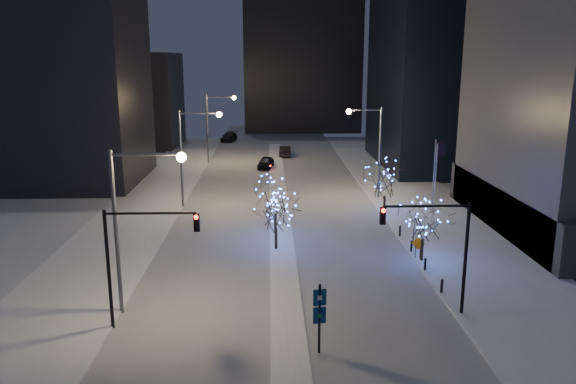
{
  "coord_description": "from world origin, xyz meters",
  "views": [
    {
      "loc": [
        -0.96,
        -29.76,
        15.02
      ],
      "look_at": [
        0.44,
        12.32,
        5.0
      ],
      "focal_mm": 35.0,
      "sensor_mm": 36.0,
      "label": 1
    }
  ],
  "objects_px": {
    "traffic_signal_east": "(440,240)",
    "car_far": "(229,137)",
    "holiday_tree_plaza_far": "(385,180)",
    "wayfinding_sign": "(320,311)",
    "holiday_tree_median_far": "(275,198)",
    "traffic_signal_west": "(135,249)",
    "street_lamp_w_mid": "(191,145)",
    "car_mid": "(285,151)",
    "street_lamp_east": "(372,140)",
    "car_near": "(266,163)",
    "holiday_tree_median_near": "(276,213)",
    "construction_sign": "(418,245)",
    "street_lamp_w_near": "(133,209)",
    "holiday_tree_plaza_near": "(424,222)",
    "street_lamp_w_far": "(214,119)"
  },
  "relations": [
    {
      "from": "street_lamp_w_mid",
      "to": "holiday_tree_plaza_near",
      "type": "distance_m",
      "value": 26.0
    },
    {
      "from": "car_mid",
      "to": "street_lamp_w_near",
      "type": "bearing_deg",
      "value": 82.89
    },
    {
      "from": "traffic_signal_east",
      "to": "holiday_tree_median_far",
      "type": "xyz_separation_m",
      "value": [
        -9.44,
        16.26,
        -1.46
      ]
    },
    {
      "from": "holiday_tree_median_near",
      "to": "traffic_signal_east",
      "type": "bearing_deg",
      "value": -52.02
    },
    {
      "from": "street_lamp_w_far",
      "to": "car_mid",
      "type": "bearing_deg",
      "value": 29.35
    },
    {
      "from": "traffic_signal_east",
      "to": "holiday_tree_median_near",
      "type": "xyz_separation_m",
      "value": [
        -9.44,
        12.09,
        -1.61
      ]
    },
    {
      "from": "car_near",
      "to": "street_lamp_east",
      "type": "bearing_deg",
      "value": -47.74
    },
    {
      "from": "traffic_signal_west",
      "to": "street_lamp_w_mid",
      "type": "bearing_deg",
      "value": 91.06
    },
    {
      "from": "traffic_signal_east",
      "to": "car_far",
      "type": "distance_m",
      "value": 75.8
    },
    {
      "from": "holiday_tree_median_far",
      "to": "construction_sign",
      "type": "bearing_deg",
      "value": -32.12
    },
    {
      "from": "street_lamp_east",
      "to": "car_far",
      "type": "xyz_separation_m",
      "value": [
        -18.59,
        44.66,
        -5.63
      ]
    },
    {
      "from": "holiday_tree_plaza_far",
      "to": "wayfinding_sign",
      "type": "distance_m",
      "value": 28.9
    },
    {
      "from": "street_lamp_east",
      "to": "car_near",
      "type": "xyz_separation_m",
      "value": [
        -11.58,
        17.99,
        -5.65
      ]
    },
    {
      "from": "car_near",
      "to": "holiday_tree_plaza_far",
      "type": "relative_size",
      "value": 0.84
    },
    {
      "from": "holiday_tree_median_near",
      "to": "holiday_tree_plaza_far",
      "type": "bearing_deg",
      "value": 45.47
    },
    {
      "from": "street_lamp_w_far",
      "to": "traffic_signal_west",
      "type": "height_order",
      "value": "street_lamp_w_far"
    },
    {
      "from": "holiday_tree_plaza_far",
      "to": "wayfinding_sign",
      "type": "bearing_deg",
      "value": -108.05
    },
    {
      "from": "traffic_signal_west",
      "to": "holiday_tree_plaza_far",
      "type": "height_order",
      "value": "traffic_signal_west"
    },
    {
      "from": "traffic_signal_east",
      "to": "holiday_tree_plaza_near",
      "type": "bearing_deg",
      "value": 80.23
    },
    {
      "from": "holiday_tree_plaza_far",
      "to": "holiday_tree_plaza_near",
      "type": "bearing_deg",
      "value": -90.0
    },
    {
      "from": "street_lamp_east",
      "to": "car_near",
      "type": "bearing_deg",
      "value": 122.77
    },
    {
      "from": "traffic_signal_east",
      "to": "car_mid",
      "type": "bearing_deg",
      "value": 97.45
    },
    {
      "from": "street_lamp_w_near",
      "to": "holiday_tree_median_far",
      "type": "relative_size",
      "value": 2.05
    },
    {
      "from": "street_lamp_w_near",
      "to": "traffic_signal_east",
      "type": "height_order",
      "value": "street_lamp_w_near"
    },
    {
      "from": "holiday_tree_plaza_near",
      "to": "street_lamp_w_far",
      "type": "bearing_deg",
      "value": 114.86
    },
    {
      "from": "traffic_signal_west",
      "to": "holiday_tree_plaza_near",
      "type": "distance_m",
      "value": 21.5
    },
    {
      "from": "holiday_tree_plaza_near",
      "to": "street_lamp_w_mid",
      "type": "bearing_deg",
      "value": 138.92
    },
    {
      "from": "traffic_signal_west",
      "to": "holiday_tree_median_far",
      "type": "height_order",
      "value": "traffic_signal_west"
    },
    {
      "from": "street_lamp_w_mid",
      "to": "holiday_tree_median_near",
      "type": "bearing_deg",
      "value": -58.76
    },
    {
      "from": "traffic_signal_west",
      "to": "holiday_tree_plaza_near",
      "type": "relative_size",
      "value": 1.49
    },
    {
      "from": "traffic_signal_west",
      "to": "car_mid",
      "type": "bearing_deg",
      "value": 80.25
    },
    {
      "from": "street_lamp_w_near",
      "to": "car_mid",
      "type": "distance_m",
      "value": 57.12
    },
    {
      "from": "street_lamp_w_mid",
      "to": "holiday_tree_median_near",
      "type": "height_order",
      "value": "street_lamp_w_mid"
    },
    {
      "from": "car_near",
      "to": "holiday_tree_plaza_near",
      "type": "xyz_separation_m",
      "value": [
        12.0,
        -37.94,
        2.4
      ]
    },
    {
      "from": "holiday_tree_median_near",
      "to": "holiday_tree_median_far",
      "type": "relative_size",
      "value": 0.94
    },
    {
      "from": "car_near",
      "to": "car_mid",
      "type": "height_order",
      "value": "same"
    },
    {
      "from": "traffic_signal_east",
      "to": "holiday_tree_median_far",
      "type": "distance_m",
      "value": 18.86
    },
    {
      "from": "traffic_signal_east",
      "to": "car_mid",
      "type": "xyz_separation_m",
      "value": [
        -7.44,
        56.87,
        -3.96
      ]
    },
    {
      "from": "traffic_signal_east",
      "to": "holiday_tree_median_near",
      "type": "bearing_deg",
      "value": 127.98
    },
    {
      "from": "construction_sign",
      "to": "car_mid",
      "type": "bearing_deg",
      "value": 123.91
    },
    {
      "from": "holiday_tree_plaza_far",
      "to": "wayfinding_sign",
      "type": "xyz_separation_m",
      "value": [
        -8.95,
        -27.47,
        -0.93
      ]
    },
    {
      "from": "street_lamp_w_near",
      "to": "construction_sign",
      "type": "distance_m",
      "value": 21.68
    },
    {
      "from": "street_lamp_w_near",
      "to": "holiday_tree_plaza_far",
      "type": "xyz_separation_m",
      "value": [
        19.44,
        22.27,
        -3.21
      ]
    },
    {
      "from": "car_mid",
      "to": "construction_sign",
      "type": "distance_m",
      "value": 48.21
    },
    {
      "from": "traffic_signal_west",
      "to": "wayfinding_sign",
      "type": "distance_m",
      "value": 10.76
    },
    {
      "from": "car_mid",
      "to": "holiday_tree_median_far",
      "type": "height_order",
      "value": "holiday_tree_median_far"
    },
    {
      "from": "car_mid",
      "to": "wayfinding_sign",
      "type": "bearing_deg",
      "value": 93.52
    },
    {
      "from": "traffic_signal_west",
      "to": "street_lamp_w_far",
      "type": "bearing_deg",
      "value": 90.55
    },
    {
      "from": "car_far",
      "to": "wayfinding_sign",
      "type": "height_order",
      "value": "wayfinding_sign"
    },
    {
      "from": "car_far",
      "to": "holiday_tree_plaza_near",
      "type": "xyz_separation_m",
      "value": [
        19.01,
        -64.6,
        2.38
      ]
    }
  ]
}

